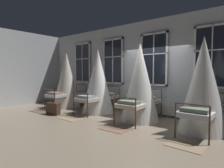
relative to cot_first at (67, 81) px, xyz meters
name	(u,v)px	position (x,y,z in m)	size (l,w,h in m)	color
ground	(140,120)	(3.87, 0.01, -1.22)	(21.82, 21.82, 0.00)	gray
back_wall_with_windows	(155,67)	(3.87, 1.10, 0.56)	(11.91, 0.10, 3.55)	silver
end_wall_left	(4,68)	(-2.08, -1.84, 0.56)	(0.10, 6.77, 3.55)	silver
window_bank	(153,83)	(3.87, 0.98, -0.01)	(8.82, 0.10, 2.97)	black
cot_first	(67,81)	(0.00, 0.00, 0.00)	(1.27, 1.85, 2.51)	#4C3323
cot_second	(98,82)	(1.97, 0.01, 0.00)	(1.27, 1.86, 2.51)	#4C3323
cot_third	(140,83)	(3.92, -0.07, 0.01)	(1.27, 1.86, 2.54)	#4C3323
cot_fourth	(203,86)	(5.83, -0.08, 0.01)	(1.27, 1.85, 2.53)	#4C3323
rug_first	(40,111)	(0.01, -1.34, -1.21)	(0.80, 0.56, 0.01)	brown
rug_second	(71,118)	(1.94, -1.34, -1.21)	(0.80, 0.56, 0.01)	#8E7A5B
rug_third	(115,129)	(3.87, -1.34, -1.21)	(0.80, 0.56, 0.01)	brown
rug_fourth	(186,146)	(5.81, -1.34, -1.21)	(0.80, 0.56, 0.01)	#8E7A5B
suitcase_dark	(53,109)	(0.93, -1.36, -0.99)	(0.59, 0.30, 0.47)	#472D1E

